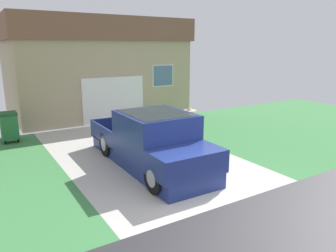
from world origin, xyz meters
name	(u,v)px	position (x,y,z in m)	size (l,w,h in m)	color
ground	(294,247)	(0.00, -1.86, -0.01)	(29.20, 18.60, 0.18)	#B9B5AD
pickup_truck	(154,143)	(-0.22, 2.91, 0.77)	(2.04, 5.32, 1.71)	navy
person_with_hat	(189,130)	(1.17, 3.09, 0.94)	(0.49, 0.45, 1.70)	black
handbag	(193,156)	(1.16, 2.82, 0.13)	(0.30, 0.16, 0.40)	brown
house_with_garage	(93,66)	(1.29, 12.40, 2.51)	(8.89, 6.62, 4.95)	tan
wheeled_trash_bin	(9,126)	(-3.55, 8.22, 0.61)	(0.60, 0.72, 1.14)	#286B38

